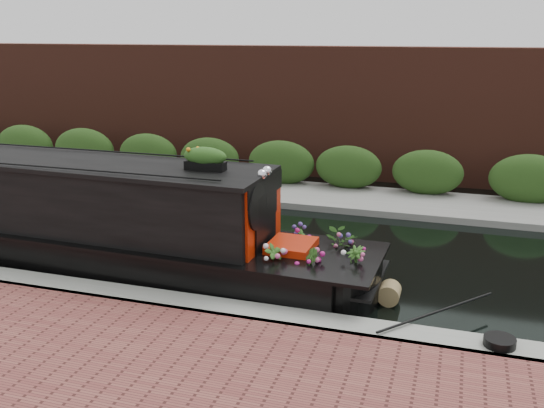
% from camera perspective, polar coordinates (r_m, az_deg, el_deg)
% --- Properties ---
extents(ground, '(80.00, 80.00, 0.00)m').
position_cam_1_polar(ground, '(13.27, -5.78, -3.71)').
color(ground, black).
rests_on(ground, ground).
extents(near_bank_coping, '(40.00, 0.60, 0.50)m').
position_cam_1_polar(near_bank_coping, '(10.56, -12.94, -9.43)').
color(near_bank_coping, gray).
rests_on(near_bank_coping, ground).
extents(far_bank_path, '(40.00, 2.40, 0.34)m').
position_cam_1_polar(far_bank_path, '(17.03, -0.22, 0.84)').
color(far_bank_path, gray).
rests_on(far_bank_path, ground).
extents(far_hedge, '(40.00, 1.10, 2.80)m').
position_cam_1_polar(far_hedge, '(17.86, 0.67, 1.57)').
color(far_hedge, '#234115').
rests_on(far_hedge, ground).
extents(far_brick_wall, '(40.00, 1.00, 8.00)m').
position_cam_1_polar(far_brick_wall, '(19.82, 2.44, 3.02)').
color(far_brick_wall, '#4C2419').
rests_on(far_brick_wall, ground).
extents(narrowboat, '(11.59, 2.37, 2.72)m').
position_cam_1_polar(narrowboat, '(12.52, -18.18, -1.81)').
color(narrowboat, black).
rests_on(narrowboat, ground).
extents(rope_fender, '(0.37, 0.38, 0.37)m').
position_cam_1_polar(rope_fender, '(10.56, 10.99, -8.23)').
color(rope_fender, olive).
rests_on(rope_fender, ground).
extents(coiled_mooring_rope, '(0.44, 0.44, 0.12)m').
position_cam_1_polar(coiled_mooring_rope, '(9.18, 20.64, -12.04)').
color(coiled_mooring_rope, black).
rests_on(coiled_mooring_rope, near_bank_coping).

